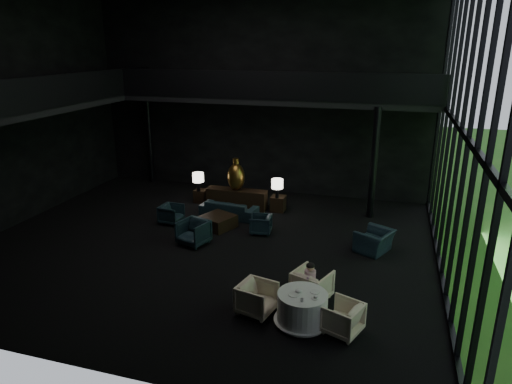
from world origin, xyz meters
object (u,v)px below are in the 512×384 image
(side_table_right, at_px, (278,203))
(dining_chair_north, at_px, (312,282))
(dining_chair_west, at_px, (257,296))
(sofa, at_px, (229,206))
(table_lamp_right, at_px, (277,185))
(console, at_px, (237,199))
(dining_table, at_px, (302,310))
(table_lamp_left, at_px, (198,178))
(bronze_urn, at_px, (236,177))
(lounge_armchair_west, at_px, (171,214))
(lounge_armchair_south, at_px, (193,230))
(dining_chair_east, at_px, (342,316))
(child, at_px, (310,274))
(side_table_left, at_px, (201,196))
(coffee_table, at_px, (218,222))
(window_armchair, at_px, (375,238))
(lounge_armchair_east, at_px, (261,225))

(side_table_right, bearing_deg, dining_chair_north, -68.37)
(dining_chair_north, distance_m, dining_chair_west, 1.49)
(dining_chair_north, bearing_deg, sofa, -29.37)
(table_lamp_right, height_order, dining_chair_west, table_lamp_right)
(console, xyz_separation_m, dining_table, (3.88, -6.78, -0.04))
(dining_table, distance_m, dining_chair_west, 1.11)
(table_lamp_left, height_order, table_lamp_right, table_lamp_right)
(bronze_urn, xyz_separation_m, dining_chair_west, (2.79, -6.62, -0.83))
(dining_chair_west, bearing_deg, bronze_urn, 35.74)
(table_lamp_left, distance_m, sofa, 2.03)
(lounge_armchair_west, bearing_deg, lounge_armchair_south, -130.21)
(side_table_right, relative_size, dining_table, 0.45)
(lounge_armchair_west, xyz_separation_m, dining_chair_east, (6.48, -4.75, 0.05))
(table_lamp_left, bearing_deg, lounge_armchair_west, -92.55)
(bronze_urn, bearing_deg, console, 90.00)
(console, height_order, lounge_armchair_west, console)
(child, bearing_deg, side_table_left, -47.92)
(bronze_urn, relative_size, table_lamp_right, 1.70)
(table_lamp_right, relative_size, dining_chair_east, 0.90)
(table_lamp_right, relative_size, dining_chair_north, 0.77)
(side_table_right, height_order, dining_chair_north, dining_chair_north)
(child, bearing_deg, table_lamp_right, -68.56)
(lounge_armchair_west, height_order, dining_chair_north, dining_chair_north)
(coffee_table, bearing_deg, table_lamp_right, 52.30)
(coffee_table, height_order, dining_chair_east, dining_chair_east)
(side_table_right, height_order, coffee_table, side_table_right)
(dining_chair_east, distance_m, dining_chair_west, 2.01)
(lounge_armchair_west, bearing_deg, dining_chair_north, -118.97)
(dining_chair_north, bearing_deg, lounge_armchair_south, -6.29)
(coffee_table, bearing_deg, lounge_armchair_west, -177.68)
(coffee_table, distance_m, dining_chair_west, 5.37)
(side_table_left, distance_m, dining_chair_north, 8.10)
(lounge_armchair_south, height_order, coffee_table, lounge_armchair_south)
(coffee_table, bearing_deg, side_table_left, 125.31)
(console, height_order, window_armchair, window_armchair)
(dining_chair_east, relative_size, dining_chair_west, 0.92)
(sofa, xyz_separation_m, lounge_armchair_south, (-0.25, -2.57, 0.07))
(dining_chair_west, bearing_deg, table_lamp_right, 23.07)
(sofa, height_order, dining_chair_north, dining_chair_north)
(bronze_urn, xyz_separation_m, dining_chair_east, (4.78, -6.84, -0.87))
(table_lamp_right, bearing_deg, dining_chair_north, -67.75)
(side_table_right, height_order, lounge_armchair_east, lounge_armchair_east)
(console, xyz_separation_m, dining_chair_north, (3.91, -5.68, 0.10))
(side_table_left, bearing_deg, child, -47.92)
(console, xyz_separation_m, table_lamp_left, (-1.60, 0.07, 0.67))
(console, xyz_separation_m, coffee_table, (0.03, -2.05, -0.15))
(side_table_right, relative_size, dining_chair_west, 0.66)
(console, xyz_separation_m, table_lamp_right, (1.60, -0.02, 0.72))
(sofa, xyz_separation_m, dining_chair_west, (2.75, -5.69, 0.03))
(side_table_left, height_order, table_lamp_right, table_lamp_right)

